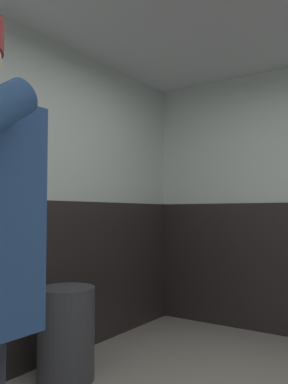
# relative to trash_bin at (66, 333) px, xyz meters

# --- Properties ---
(wall_left) EXTENTS (0.12, 4.60, 2.59)m
(wall_left) POSITION_rel_trash_bin_xyz_m (-0.41, -0.11, 0.98)
(wall_left) COLOR silver
(wall_left) RESTS_ON ground_plane
(wainscot_band_left) EXTENTS (0.03, 4.00, 1.27)m
(wainscot_band_left) POSITION_rel_trash_bin_xyz_m (-0.33, -0.11, 0.31)
(wainscot_band_left) COLOR black
(wainscot_band_left) RESTS_ON ground_plane
(trash_bin) EXTENTS (0.40, 0.40, 0.64)m
(trash_bin) POSITION_rel_trash_bin_xyz_m (0.00, 0.00, 0.00)
(trash_bin) COLOR #38383D
(trash_bin) RESTS_ON ground_plane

